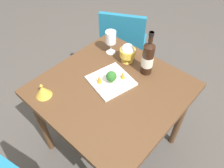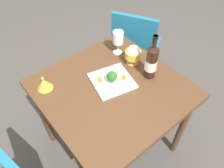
{
  "view_description": "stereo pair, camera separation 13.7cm",
  "coord_description": "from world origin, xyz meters",
  "px_view_note": "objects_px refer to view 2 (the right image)",
  "views": [
    {
      "loc": [
        -0.7,
        -0.63,
        1.77
      ],
      "look_at": [
        0.0,
        0.0,
        0.77
      ],
      "focal_mm": 35.19,
      "sensor_mm": 36.0,
      "label": 1
    },
    {
      "loc": [
        -0.6,
        -0.73,
        1.77
      ],
      "look_at": [
        0.0,
        0.0,
        0.77
      ],
      "focal_mm": 35.19,
      "sensor_mm": 36.0,
      "label": 2
    }
  ],
  "objects_px": {
    "rice_bowl": "(133,54)",
    "broccoli_floret": "(112,77)",
    "wine_bottle": "(151,61)",
    "chair_by_wall": "(135,43)",
    "rice_bowl_lid": "(44,84)",
    "serving_plate": "(112,81)",
    "carrot_garnish_right": "(124,76)",
    "carrot_garnish_left": "(100,77)",
    "wine_glass": "(118,38)"
  },
  "relations": [
    {
      "from": "rice_bowl",
      "to": "broccoli_floret",
      "type": "xyz_separation_m",
      "value": [
        -0.24,
        -0.07,
        -0.01
      ]
    },
    {
      "from": "broccoli_floret",
      "to": "wine_bottle",
      "type": "bearing_deg",
      "value": -22.3
    },
    {
      "from": "chair_by_wall",
      "to": "broccoli_floret",
      "type": "relative_size",
      "value": 9.91
    },
    {
      "from": "rice_bowl_lid",
      "to": "serving_plate",
      "type": "distance_m",
      "value": 0.43
    },
    {
      "from": "wine_bottle",
      "to": "rice_bowl_lid",
      "type": "relative_size",
      "value": 3.15
    },
    {
      "from": "rice_bowl",
      "to": "carrot_garnish_right",
      "type": "distance_m",
      "value": 0.2
    },
    {
      "from": "rice_bowl_lid",
      "to": "carrot_garnish_right",
      "type": "bearing_deg",
      "value": -32.63
    },
    {
      "from": "rice_bowl",
      "to": "broccoli_floret",
      "type": "relative_size",
      "value": 1.65
    },
    {
      "from": "wine_bottle",
      "to": "carrot_garnish_right",
      "type": "relative_size",
      "value": 5.3
    },
    {
      "from": "chair_by_wall",
      "to": "broccoli_floret",
      "type": "xyz_separation_m",
      "value": [
        -0.63,
        -0.42,
        0.28
      ]
    },
    {
      "from": "serving_plate",
      "to": "carrot_garnish_left",
      "type": "distance_m",
      "value": 0.09
    },
    {
      "from": "chair_by_wall",
      "to": "carrot_garnish_right",
      "type": "relative_size",
      "value": 14.28
    },
    {
      "from": "rice_bowl",
      "to": "serving_plate",
      "type": "height_order",
      "value": "rice_bowl"
    },
    {
      "from": "rice_bowl_lid",
      "to": "rice_bowl",
      "type": "bearing_deg",
      "value": -16.31
    },
    {
      "from": "rice_bowl",
      "to": "serving_plate",
      "type": "bearing_deg",
      "value": -166.79
    },
    {
      "from": "wine_glass",
      "to": "carrot_garnish_right",
      "type": "height_order",
      "value": "wine_glass"
    },
    {
      "from": "carrot_garnish_left",
      "to": "carrot_garnish_right",
      "type": "xyz_separation_m",
      "value": [
        0.13,
        -0.09,
        -0.0
      ]
    },
    {
      "from": "wine_glass",
      "to": "carrot_garnish_right",
      "type": "bearing_deg",
      "value": -122.54
    },
    {
      "from": "wine_bottle",
      "to": "broccoli_floret",
      "type": "bearing_deg",
      "value": 157.7
    },
    {
      "from": "rice_bowl_lid",
      "to": "broccoli_floret",
      "type": "xyz_separation_m",
      "value": [
        0.35,
        -0.24,
        0.03
      ]
    },
    {
      "from": "rice_bowl",
      "to": "broccoli_floret",
      "type": "distance_m",
      "value": 0.25
    },
    {
      "from": "wine_bottle",
      "to": "carrot_garnish_left",
      "type": "xyz_separation_m",
      "value": [
        -0.29,
        0.15,
        -0.07
      ]
    },
    {
      "from": "serving_plate",
      "to": "rice_bowl_lid",
      "type": "bearing_deg",
      "value": 147.75
    },
    {
      "from": "wine_bottle",
      "to": "rice_bowl_lid",
      "type": "bearing_deg",
      "value": 149.87
    },
    {
      "from": "wine_bottle",
      "to": "broccoli_floret",
      "type": "relative_size",
      "value": 3.67
    },
    {
      "from": "rice_bowl_lid",
      "to": "carrot_garnish_right",
      "type": "distance_m",
      "value": 0.51
    },
    {
      "from": "rice_bowl_lid",
      "to": "carrot_garnish_left",
      "type": "xyz_separation_m",
      "value": [
        0.3,
        -0.19,
        0.01
      ]
    },
    {
      "from": "chair_by_wall",
      "to": "wine_bottle",
      "type": "relative_size",
      "value": 2.7
    },
    {
      "from": "broccoli_floret",
      "to": "chair_by_wall",
      "type": "bearing_deg",
      "value": 33.77
    },
    {
      "from": "chair_by_wall",
      "to": "rice_bowl_lid",
      "type": "distance_m",
      "value": 1.02
    },
    {
      "from": "chair_by_wall",
      "to": "carrot_garnish_right",
      "type": "distance_m",
      "value": 0.75
    },
    {
      "from": "serving_plate",
      "to": "wine_bottle",
      "type": "bearing_deg",
      "value": -26.57
    },
    {
      "from": "carrot_garnish_left",
      "to": "wine_bottle",
      "type": "bearing_deg",
      "value": -27.73
    },
    {
      "from": "rice_bowl_lid",
      "to": "carrot_garnish_right",
      "type": "relative_size",
      "value": 1.68
    },
    {
      "from": "carrot_garnish_left",
      "to": "carrot_garnish_right",
      "type": "height_order",
      "value": "carrot_garnish_left"
    },
    {
      "from": "serving_plate",
      "to": "broccoli_floret",
      "type": "distance_m",
      "value": 0.06
    },
    {
      "from": "serving_plate",
      "to": "broccoli_floret",
      "type": "bearing_deg",
      "value": -130.25
    },
    {
      "from": "chair_by_wall",
      "to": "rice_bowl",
      "type": "bearing_deg",
      "value": -76.45
    },
    {
      "from": "broccoli_floret",
      "to": "carrot_garnish_left",
      "type": "height_order",
      "value": "broccoli_floret"
    },
    {
      "from": "chair_by_wall",
      "to": "wine_glass",
      "type": "height_order",
      "value": "wine_glass"
    },
    {
      "from": "carrot_garnish_right",
      "to": "wine_bottle",
      "type": "bearing_deg",
      "value": -22.94
    },
    {
      "from": "serving_plate",
      "to": "carrot_garnish_right",
      "type": "relative_size",
      "value": 5.06
    },
    {
      "from": "chair_by_wall",
      "to": "wine_glass",
      "type": "distance_m",
      "value": 0.55
    },
    {
      "from": "rice_bowl",
      "to": "carrot_garnish_left",
      "type": "relative_size",
      "value": 2.18
    },
    {
      "from": "chair_by_wall",
      "to": "serving_plate",
      "type": "height_order",
      "value": "chair_by_wall"
    },
    {
      "from": "wine_bottle",
      "to": "serving_plate",
      "type": "xyz_separation_m",
      "value": [
        -0.23,
        0.11,
        -0.12
      ]
    },
    {
      "from": "chair_by_wall",
      "to": "broccoli_floret",
      "type": "distance_m",
      "value": 0.8
    },
    {
      "from": "rice_bowl",
      "to": "chair_by_wall",
      "type": "bearing_deg",
      "value": 42.47
    },
    {
      "from": "rice_bowl",
      "to": "serving_plate",
      "type": "distance_m",
      "value": 0.25
    },
    {
      "from": "chair_by_wall",
      "to": "wine_bottle",
      "type": "distance_m",
      "value": 0.73
    }
  ]
}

